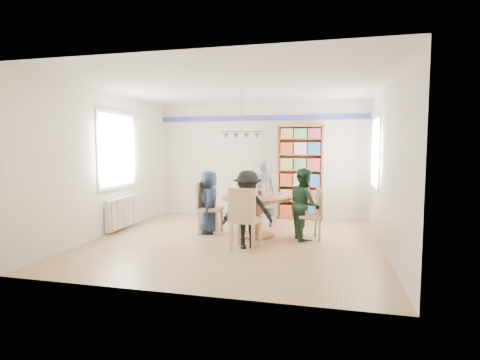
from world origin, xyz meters
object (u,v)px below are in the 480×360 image
(person_far, at_px, (264,193))
(bookshelf, at_px, (300,173))
(dining_table, at_px, (256,206))
(radiator, at_px, (122,213))
(chair_far, at_px, (265,202))
(person_near, at_px, (248,209))
(chair_left, at_px, (206,205))
(chair_right, at_px, (313,212))
(person_right, at_px, (304,204))
(person_left, at_px, (209,202))
(chair_near, at_px, (244,216))

(person_far, height_order, bookshelf, bookshelf)
(dining_table, distance_m, person_far, 0.94)
(radiator, relative_size, bookshelf, 0.46)
(chair_far, relative_size, person_near, 0.70)
(person_far, bearing_deg, chair_left, 41.96)
(chair_right, distance_m, person_near, 1.33)
(chair_far, bearing_deg, person_right, -50.04)
(chair_left, bearing_deg, person_left, 2.30)
(person_left, bearing_deg, chair_near, 23.33)
(radiator, xyz_separation_m, chair_right, (3.76, 0.13, 0.16))
(chair_left, relative_size, chair_far, 1.11)
(person_far, bearing_deg, person_right, 131.56)
(dining_table, distance_m, chair_left, 0.99)
(chair_far, bearing_deg, chair_right, -44.62)
(person_far, bearing_deg, chair_right, 137.13)
(dining_table, height_order, chair_left, chair_left)
(chair_left, xyz_separation_m, person_right, (1.87, -0.06, 0.09))
(chair_right, distance_m, person_far, 1.42)
(person_near, bearing_deg, person_left, 115.89)
(person_left, bearing_deg, radiator, -103.24)
(radiator, height_order, person_right, person_right)
(chair_right, xyz_separation_m, person_far, (-1.05, 0.94, 0.19))
(person_far, bearing_deg, chair_far, -87.41)
(radiator, relative_size, person_near, 0.78)
(chair_left, distance_m, person_right, 1.88)
(chair_far, bearing_deg, radiator, -156.61)
(chair_near, height_order, bookshelf, bookshelf)
(chair_far, height_order, person_far, person_far)
(dining_table, relative_size, person_far, 0.93)
(radiator, distance_m, chair_far, 2.95)
(dining_table, distance_m, bookshelf, 2.07)
(chair_far, height_order, person_left, person_left)
(chair_near, height_order, person_far, person_far)
(chair_near, distance_m, person_near, 0.20)
(chair_right, relative_size, chair_far, 1.02)
(radiator, distance_m, person_near, 2.85)
(person_far, xyz_separation_m, bookshelf, (0.67, 0.97, 0.36))
(radiator, xyz_separation_m, chair_far, (2.70, 1.17, 0.15))
(bookshelf, bearing_deg, chair_left, -131.20)
(person_left, distance_m, person_near, 1.29)
(chair_far, xyz_separation_m, person_left, (-0.91, -1.01, 0.11))
(chair_near, distance_m, person_left, 1.40)
(chair_right, height_order, person_far, person_far)
(person_left, xyz_separation_m, person_right, (1.82, -0.07, 0.04))
(chair_left, height_order, person_near, person_near)
(chair_right, height_order, person_near, person_near)
(radiator, relative_size, chair_near, 0.98)
(chair_right, distance_m, chair_far, 1.48)
(radiator, distance_m, chair_left, 1.75)
(person_right, distance_m, person_far, 1.32)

